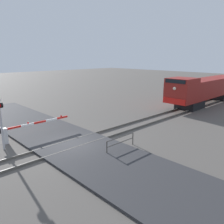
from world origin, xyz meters
TOP-DOWN VIEW (x-y plane):
  - ground_plane at (0.00, 0.00)m, footprint 160.00×160.00m
  - rail_track_left at (-0.72, 0.00)m, footprint 0.08×80.00m
  - rail_track_right at (0.72, 0.00)m, footprint 0.08×80.00m
  - road_surface at (0.00, 0.00)m, footprint 36.00×5.39m
  - locomotive at (0.00, 21.64)m, footprint 2.91×16.88m
  - crossing_gate at (-3.68, -2.66)m, footprint 0.36×5.93m
  - guard_railing at (2.95, 1.96)m, footprint 0.08×2.65m

SIDE VIEW (x-z plane):
  - ground_plane at x=0.00m, z-range 0.00..0.00m
  - road_surface at x=0.00m, z-range 0.00..0.14m
  - rail_track_left at x=-0.72m, z-range 0.00..0.15m
  - rail_track_right at x=0.72m, z-range 0.00..0.15m
  - guard_railing at x=2.95m, z-range 0.15..1.10m
  - crossing_gate at x=-3.68m, z-range 0.16..1.46m
  - locomotive at x=0.00m, z-range 0.10..3.98m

